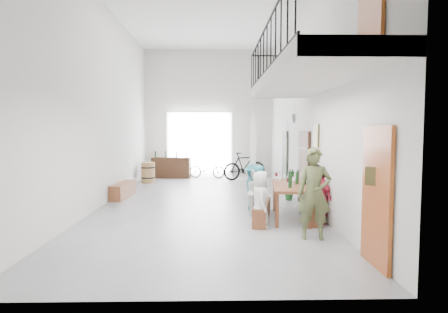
{
  "coord_description": "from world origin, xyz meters",
  "views": [
    {
      "loc": [
        0.32,
        -10.33,
        2.03
      ],
      "look_at": [
        0.53,
        -0.5,
        1.34
      ],
      "focal_mm": 30.0,
      "sensor_mm": 36.0,
      "label": 1
    }
  ],
  "objects_px": {
    "host_standing": "(314,194)",
    "bicycle_near": "(207,169)",
    "serving_counter": "(171,168)",
    "side_bench": "(123,190)",
    "bench_inner": "(262,211)",
    "oak_barrel": "(148,172)",
    "tasting_table": "(291,188)"
  },
  "relations": [
    {
      "from": "oak_barrel",
      "to": "host_standing",
      "type": "xyz_separation_m",
      "value": [
        4.47,
        -7.66,
        0.46
      ]
    },
    {
      "from": "side_bench",
      "to": "bicycle_near",
      "type": "xyz_separation_m",
      "value": [
        2.43,
        4.54,
        0.18
      ]
    },
    {
      "from": "tasting_table",
      "to": "host_standing",
      "type": "xyz_separation_m",
      "value": [
        0.12,
        -1.59,
        0.15
      ]
    },
    {
      "from": "oak_barrel",
      "to": "serving_counter",
      "type": "relative_size",
      "value": 0.48
    },
    {
      "from": "tasting_table",
      "to": "oak_barrel",
      "type": "relative_size",
      "value": 2.56
    },
    {
      "from": "tasting_table",
      "to": "bicycle_near",
      "type": "relative_size",
      "value": 1.33
    },
    {
      "from": "bench_inner",
      "to": "bicycle_near",
      "type": "distance_m",
      "value": 7.61
    },
    {
      "from": "bench_inner",
      "to": "oak_barrel",
      "type": "bearing_deg",
      "value": 132.26
    },
    {
      "from": "serving_counter",
      "to": "host_standing",
      "type": "height_order",
      "value": "host_standing"
    },
    {
      "from": "tasting_table",
      "to": "serving_counter",
      "type": "height_order",
      "value": "serving_counter"
    },
    {
      "from": "host_standing",
      "to": "bicycle_near",
      "type": "xyz_separation_m",
      "value": [
        -2.21,
        8.97,
        -0.45
      ]
    },
    {
      "from": "tasting_table",
      "to": "serving_counter",
      "type": "distance_m",
      "value": 8.37
    },
    {
      "from": "bench_inner",
      "to": "oak_barrel",
      "type": "height_order",
      "value": "oak_barrel"
    },
    {
      "from": "host_standing",
      "to": "bicycle_near",
      "type": "height_order",
      "value": "host_standing"
    },
    {
      "from": "side_bench",
      "to": "host_standing",
      "type": "height_order",
      "value": "host_standing"
    },
    {
      "from": "bicycle_near",
      "to": "host_standing",
      "type": "bearing_deg",
      "value": -154.19
    },
    {
      "from": "bench_inner",
      "to": "bicycle_near",
      "type": "bearing_deg",
      "value": 112.2
    },
    {
      "from": "tasting_table",
      "to": "host_standing",
      "type": "height_order",
      "value": "host_standing"
    },
    {
      "from": "oak_barrel",
      "to": "host_standing",
      "type": "bearing_deg",
      "value": -59.73
    },
    {
      "from": "bench_inner",
      "to": "side_bench",
      "type": "relative_size",
      "value": 1.12
    },
    {
      "from": "tasting_table",
      "to": "oak_barrel",
      "type": "height_order",
      "value": "oak_barrel"
    },
    {
      "from": "bench_inner",
      "to": "serving_counter",
      "type": "height_order",
      "value": "serving_counter"
    },
    {
      "from": "host_standing",
      "to": "bicycle_near",
      "type": "distance_m",
      "value": 9.25
    },
    {
      "from": "tasting_table",
      "to": "bicycle_near",
      "type": "distance_m",
      "value": 7.68
    },
    {
      "from": "host_standing",
      "to": "oak_barrel",
      "type": "bearing_deg",
      "value": 128.89
    },
    {
      "from": "serving_counter",
      "to": "side_bench",
      "type": "bearing_deg",
      "value": -93.81
    },
    {
      "from": "tasting_table",
      "to": "side_bench",
      "type": "distance_m",
      "value": 5.37
    },
    {
      "from": "oak_barrel",
      "to": "side_bench",
      "type": "bearing_deg",
      "value": -93.18
    },
    {
      "from": "tasting_table",
      "to": "side_bench",
      "type": "relative_size",
      "value": 1.29
    },
    {
      "from": "oak_barrel",
      "to": "bicycle_near",
      "type": "xyz_separation_m",
      "value": [
        2.25,
        1.32,
        0.01
      ]
    },
    {
      "from": "bench_inner",
      "to": "serving_counter",
      "type": "bearing_deg",
      "value": 122.58
    },
    {
      "from": "oak_barrel",
      "to": "bicycle_near",
      "type": "relative_size",
      "value": 0.52
    }
  ]
}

